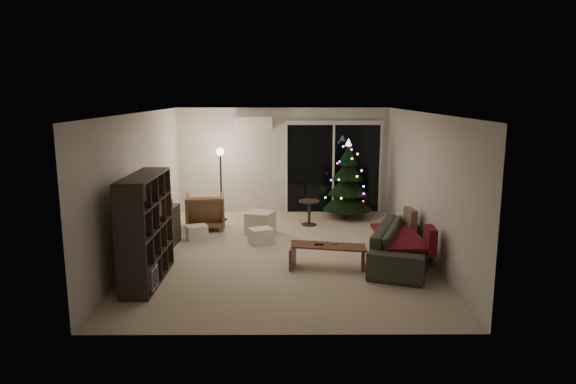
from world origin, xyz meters
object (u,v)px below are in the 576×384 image
at_px(armchair, 205,211).
at_px(christmas_tree, 348,179).
at_px(bookshelf, 133,229).
at_px(sofa, 404,245).
at_px(coffee_table, 328,256).
at_px(media_cabinet, 161,229).

bearing_deg(armchair, christmas_tree, -171.19).
distance_m(bookshelf, sofa, 4.40).
bearing_deg(sofa, bookshelf, 120.71).
relative_size(armchair, christmas_tree, 0.45).
relative_size(sofa, coffee_table, 1.81).
relative_size(media_cabinet, coffee_table, 0.96).
bearing_deg(christmas_tree, coffee_table, -101.84).
relative_size(bookshelf, coffee_table, 1.34).
bearing_deg(sofa, coffee_table, 119.68).
xyz_separation_m(bookshelf, christmas_tree, (3.72, 4.04, 0.09)).
distance_m(media_cabinet, christmas_tree, 4.44).
height_order(media_cabinet, coffee_table, media_cabinet).
bearing_deg(media_cabinet, coffee_table, -16.70).
bearing_deg(christmas_tree, armchair, -163.51).
distance_m(armchair, sofa, 4.35).
distance_m(bookshelf, armchair, 3.20).
height_order(bookshelf, media_cabinet, bookshelf).
bearing_deg(bookshelf, coffee_table, 33.03).
xyz_separation_m(sofa, coffee_table, (-1.30, -0.22, -0.13)).
height_order(sofa, coffee_table, sofa).
xyz_separation_m(armchair, coffee_table, (2.40, -2.52, -0.18)).
relative_size(media_cabinet, armchair, 1.44).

